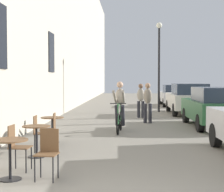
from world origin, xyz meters
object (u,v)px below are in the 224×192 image
at_px(cafe_table_mid, 36,134).
at_px(pedestrian_mid, 141,99).
at_px(cafe_table_near, 10,151).
at_px(cafe_chair_near_toward_street, 17,144).
at_px(cyclist_on_bicycle, 120,108).
at_px(cafe_chair_near_toward_wall, 48,150).
at_px(street_lamp, 159,55).
at_px(cafe_chair_mid_toward_street, 39,131).
at_px(parked_car_fourth, 174,95).
at_px(parked_car_third, 188,98).
at_px(cafe_table_far, 52,124).
at_px(cafe_chair_far_toward_street, 50,127).
at_px(parked_car_second, 214,107).
at_px(pedestrian_near, 148,101).

relative_size(cafe_table_mid, pedestrian_mid, 0.45).
distance_m(cafe_table_near, cafe_chair_near_toward_street, 0.65).
xyz_separation_m(cafe_chair_near_toward_street, cyclist_on_bicycle, (1.87, 5.52, 0.29)).
bearing_deg(cafe_chair_near_toward_wall, cafe_chair_near_toward_street, 141.96).
height_order(cafe_table_near, street_lamp, street_lamp).
relative_size(cafe_chair_mid_toward_street, parked_car_fourth, 0.22).
xyz_separation_m(cafe_table_near, cyclist_on_bicycle, (1.80, 6.17, 0.29)).
relative_size(cyclist_on_bicycle, pedestrian_mid, 1.11).
bearing_deg(street_lamp, pedestrian_mid, -109.23).
distance_m(cafe_chair_near_toward_street, parked_car_fourth, 18.93).
xyz_separation_m(street_lamp, parked_car_third, (1.39, -1.26, -2.29)).
bearing_deg(cafe_chair_near_toward_street, cafe_table_far, 89.47).
height_order(cafe_chair_near_toward_street, cafe_chair_far_toward_street, same).
relative_size(cafe_table_far, parked_car_second, 0.17).
distance_m(cafe_chair_near_toward_wall, cafe_table_far, 3.86).
bearing_deg(cafe_chair_far_toward_street, cafe_table_mid, -91.71).
relative_size(cafe_chair_mid_toward_street, parked_car_third, 0.20).
bearing_deg(street_lamp, cafe_chair_far_toward_street, -109.19).
height_order(cafe_table_far, parked_car_fourth, parked_car_fourth).
bearing_deg(cafe_table_far, parked_car_fourth, 70.70).
relative_size(cafe_table_mid, street_lamp, 0.15).
bearing_deg(cafe_chair_near_toward_wall, parked_car_second, 57.93).
distance_m(pedestrian_near, parked_car_fourth, 10.36).
distance_m(cafe_table_far, parked_car_fourth, 15.85).
relative_size(cafe_chair_mid_toward_street, pedestrian_mid, 0.56).
xyz_separation_m(cafe_chair_near_toward_street, pedestrian_mid, (2.75, 10.25, 0.37)).
height_order(cafe_chair_near_toward_wall, cafe_chair_mid_toward_street, same).
xyz_separation_m(cyclist_on_bicycle, street_lamp, (1.98, 7.90, 2.30)).
bearing_deg(cafe_table_mid, cafe_table_far, 91.06).
bearing_deg(cafe_table_mid, cyclist_on_bicycle, 66.85).
xyz_separation_m(cafe_table_near, pedestrian_mid, (2.68, 10.90, 0.37)).
height_order(pedestrian_near, pedestrian_mid, pedestrian_near).
height_order(cafe_table_mid, street_lamp, street_lamp).
distance_m(cafe_chair_near_toward_street, cyclist_on_bicycle, 5.83).
distance_m(cafe_chair_far_toward_street, parked_car_fourth, 16.38).
bearing_deg(parked_car_third, cafe_chair_mid_toward_street, -117.14).
distance_m(cafe_chair_near_toward_wall, cafe_table_mid, 1.98).
height_order(cafe_chair_near_toward_street, cyclist_on_bicycle, cyclist_on_bicycle).
bearing_deg(cafe_chair_mid_toward_street, parked_car_second, 42.49).
relative_size(cafe_chair_mid_toward_street, cafe_table_far, 1.24).
bearing_deg(parked_car_fourth, cyclist_on_bicycle, -105.01).
bearing_deg(cyclist_on_bicycle, parked_car_fourth, 74.99).
height_order(cafe_table_near, pedestrian_near, pedestrian_near).
bearing_deg(cafe_chair_far_toward_street, street_lamp, 70.81).
height_order(cafe_table_far, parked_car_second, parked_car_second).
bearing_deg(cafe_chair_far_toward_street, cyclist_on_bicycle, 58.44).
bearing_deg(cafe_table_far, cafe_table_mid, -88.94).
bearing_deg(cafe_table_mid, pedestrian_mid, 73.31).
distance_m(cafe_chair_near_toward_wall, pedestrian_near, 8.94).
distance_m(cafe_chair_far_toward_street, street_lamp, 11.71).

